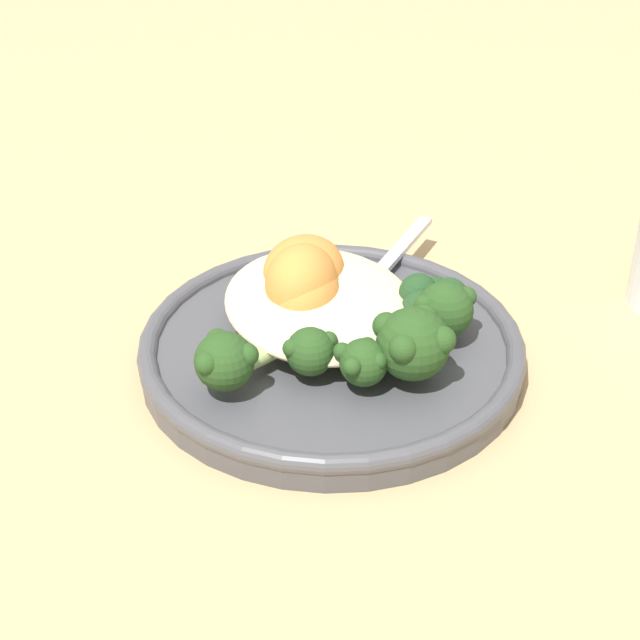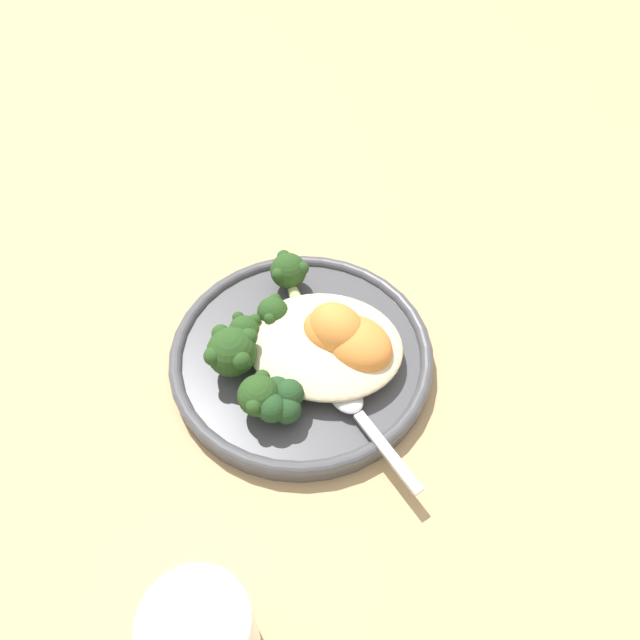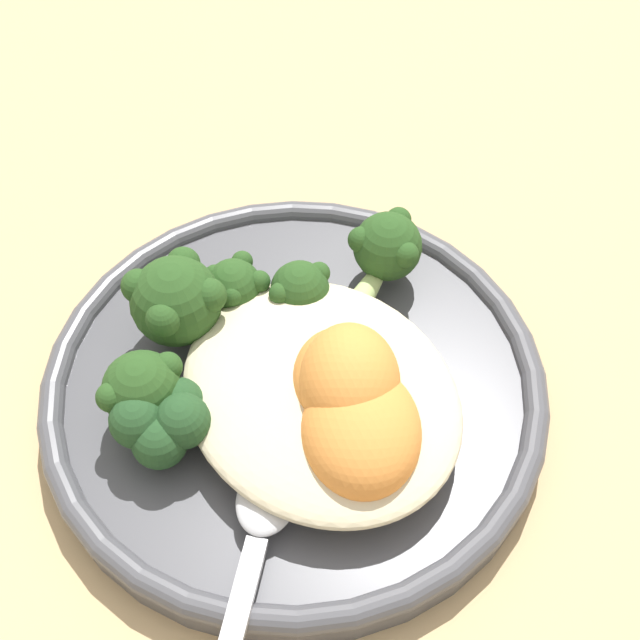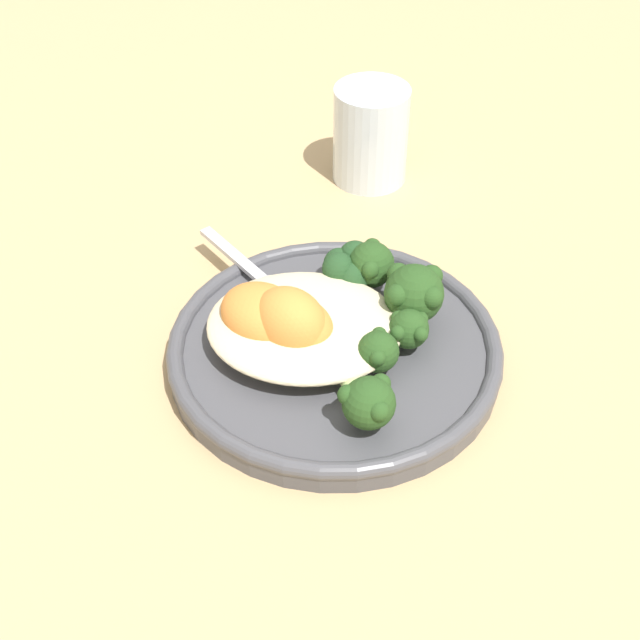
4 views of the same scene
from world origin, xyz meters
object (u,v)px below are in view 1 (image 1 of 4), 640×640
Objects in this scene: sweet_potato_chunk_1 at (301,282)px; broccoli_stalk_4 at (424,311)px; broccoli_stalk_2 at (351,345)px; sweet_potato_chunk_2 at (298,271)px; broccoli_stalk_3 at (403,339)px; broccoli_stalk_0 at (245,353)px; sweet_potato_chunk_0 at (305,291)px; plate at (334,349)px; spoon at (380,269)px; quinoa_mound at (323,302)px; broccoli_stalk_1 at (315,345)px; kale_tuft at (432,302)px.

broccoli_stalk_4 is at bearing 54.21° from sweet_potato_chunk_1.
sweet_potato_chunk_2 is (-0.08, -0.01, 0.01)m from broccoli_stalk_2.
sweet_potato_chunk_2 is at bearing 164.02° from broccoli_stalk_4.
broccoli_stalk_3 is at bearing 67.13° from broccoli_stalk_2.
broccoli_stalk_0 is 1.11× the size of broccoli_stalk_3.
plate is at bearing 20.92° from sweet_potato_chunk_0.
sweet_potato_chunk_2 reaches higher than spoon.
broccoli_stalk_4 is 0.09m from sweet_potato_chunk_2.
quinoa_mound is 2.16× the size of sweet_potato_chunk_2.
broccoli_stalk_2 is at bearing -165.74° from spoon.
broccoli_stalk_1 is (0.04, -0.02, 0.00)m from quinoa_mound.
quinoa_mound is 1.92× the size of broccoli_stalk_1.
sweet_potato_chunk_0 is (-0.06, -0.01, 0.01)m from broccoli_stalk_2.
broccoli_stalk_4 is at bearing 41.53° from sweet_potato_chunk_2.
broccoli_stalk_2 is 0.10m from spoon.
broccoli_stalk_2 reaches higher than plate.
quinoa_mound is 0.05m from broccoli_stalk_2.
broccoli_stalk_3 is at bearing -43.74° from kale_tuft.
broccoli_stalk_1 is 0.06m from sweet_potato_chunk_1.
broccoli_stalk_4 reaches higher than spoon.
broccoli_stalk_0 is at bearing -58.12° from broccoli_stalk_1.
kale_tuft is (-0.04, 0.04, -0.01)m from broccoli_stalk_3.
plate is at bearing -168.77° from broccoli_stalk_3.
quinoa_mound is at bearing 179.39° from plate.
broccoli_stalk_2 is 1.77× the size of sweet_potato_chunk_1.
sweet_potato_chunk_1 is (-0.05, 0.05, 0.01)m from broccoli_stalk_0.
sweet_potato_chunk_2 is at bearing 170.79° from sweet_potato_chunk_0.
sweet_potato_chunk_0 is 0.01m from sweet_potato_chunk_1.
sweet_potato_chunk_0 is (-0.05, 0.05, 0.00)m from broccoli_stalk_0.
sweet_potato_chunk_1 is at bearing -161.71° from broccoli_stalk_2.
broccoli_stalk_0 is at bearing -144.96° from broccoli_stalk_4.
quinoa_mound is at bearing -173.35° from broccoli_stalk_0.
quinoa_mound is at bearing 177.57° from broccoli_stalk_4.
broccoli_stalk_1 is at bearing -12.86° from sweet_potato_chunk_0.
broccoli_stalk_1 is at bearing -98.41° from broccoli_stalk_2.
plate is at bearing -95.52° from kale_tuft.
broccoli_stalk_4 is 1.97× the size of sweet_potato_chunk_1.
broccoli_stalk_4 is at bearing -48.36° from kale_tuft.
sweet_potato_chunk_1 reaches higher than broccoli_stalk_4.
broccoli_stalk_3 is at bearing -149.33° from spoon.
broccoli_stalk_1 is 1.64× the size of kale_tuft.
broccoli_stalk_4 is 1.70× the size of sweet_potato_chunk_2.
spoon is (-0.03, 0.06, -0.02)m from sweet_potato_chunk_1.
sweet_potato_chunk_1 reaches higher than kale_tuft.
sweet_potato_chunk_2 is (-0.10, -0.03, -0.00)m from broccoli_stalk_3.
spoon is (-0.08, 0.08, -0.01)m from broccoli_stalk_1.
broccoli_stalk_2 is at bearing -69.71° from kale_tuft.
broccoli_stalk_4 is at bearing 73.98° from plate.
broccoli_stalk_4 is 2.48× the size of kale_tuft.
sweet_potato_chunk_1 is (-0.06, -0.01, 0.01)m from broccoli_stalk_2.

